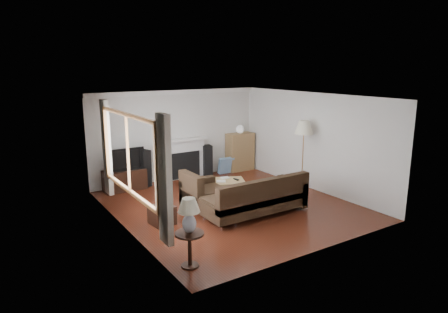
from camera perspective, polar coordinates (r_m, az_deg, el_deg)
room at (r=8.94m, az=1.04°, el=0.58°), size 5.10×5.60×2.54m
window at (r=7.63m, az=-13.57°, el=0.38°), size 0.12×2.74×1.54m
curtain_near at (r=6.31m, az=-8.46°, el=-3.39°), size 0.10×0.35×2.10m
curtain_far at (r=9.10m, az=-16.41°, el=1.23°), size 0.10×0.35×2.10m
fireplace at (r=11.39m, az=-5.74°, el=-0.28°), size 1.40×0.26×1.15m
tv_stand at (r=10.65m, az=-14.01°, el=-3.25°), size 1.07×0.48×0.53m
television at (r=10.52m, az=-14.18°, el=-0.33°), size 1.01×0.13×0.58m
speaker_left at (r=10.81m, az=-11.40°, el=-1.65°), size 0.37×0.40×0.98m
speaker_right at (r=11.67m, az=-2.44°, el=-0.55°), size 0.30×0.34×0.90m
bookshelf at (r=12.23m, az=2.29°, el=0.68°), size 0.84×0.40×1.15m
globe_lamp at (r=12.10m, az=2.32°, el=3.90°), size 0.24×0.24×0.24m
sectional_sofa at (r=8.64m, az=4.40°, el=-5.71°), size 2.52×1.84×0.81m
coffee_table at (r=9.61m, az=-0.72°, el=-4.80°), size 1.37×1.10×0.47m
footstool at (r=8.29m, az=-8.85°, el=-8.24°), size 0.49×0.49×0.38m
floor_lamp at (r=10.32m, az=11.18°, el=0.05°), size 0.61×0.61×1.82m
side_table at (r=6.55m, az=-4.91°, el=-13.10°), size 0.47×0.47×0.58m
table_lamp at (r=6.32m, az=-5.01°, el=-8.44°), size 0.35×0.35×0.56m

